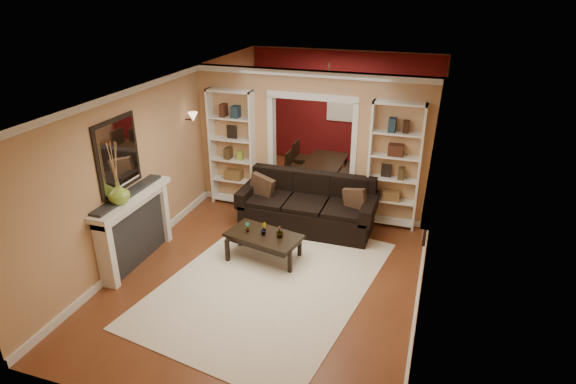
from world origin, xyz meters
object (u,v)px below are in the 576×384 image
(fireplace, at_px, (136,229))
(coffee_table, at_px, (264,247))
(sofa, at_px, (307,204))
(bookshelf_left, at_px, (233,149))
(bookshelf_right, at_px, (394,166))
(dining_table, at_px, (325,173))

(fireplace, bearing_deg, coffee_table, 20.52)
(sofa, xyz_separation_m, bookshelf_left, (-1.69, 0.58, 0.68))
(bookshelf_left, bearing_deg, bookshelf_right, 0.00)
(sofa, relative_size, bookshelf_left, 1.05)
(bookshelf_left, distance_m, dining_table, 2.31)
(bookshelf_left, bearing_deg, coffee_table, -54.17)
(fireplace, bearing_deg, bookshelf_left, 77.95)
(bookshelf_left, height_order, bookshelf_right, same)
(sofa, relative_size, fireplace, 1.43)
(fireplace, distance_m, dining_table, 4.55)
(bookshelf_right, bearing_deg, sofa, -157.71)
(bookshelf_right, distance_m, dining_table, 2.38)
(bookshelf_left, xyz_separation_m, dining_table, (1.50, 1.52, -0.89))
(sofa, xyz_separation_m, fireplace, (-2.23, -1.95, 0.11))
(coffee_table, distance_m, fireplace, 2.02)
(dining_table, bearing_deg, coffee_table, 176.97)
(sofa, distance_m, dining_table, 2.12)
(dining_table, bearing_deg, fireplace, 153.25)
(coffee_table, distance_m, bookshelf_right, 2.72)
(bookshelf_right, height_order, dining_table, bookshelf_right)
(coffee_table, height_order, bookshelf_right, bookshelf_right)
(bookshelf_right, relative_size, fireplace, 1.35)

